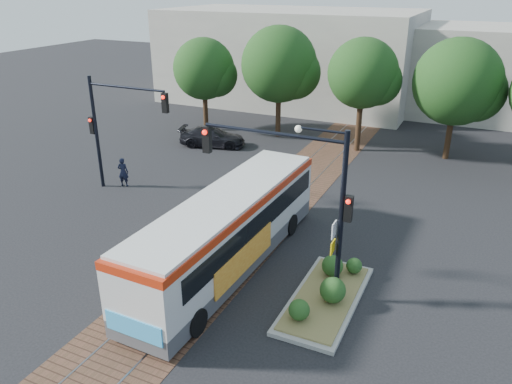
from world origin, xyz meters
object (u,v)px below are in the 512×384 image
Objects in this scene: signal_pole_main at (307,186)px; signal_pole_left at (112,120)px; officer at (123,172)px; parked_car at (212,137)px; city_bus at (229,227)px; traffic_island at (327,292)px.

signal_pole_main is 1.00× the size of signal_pole_left.
parked_car is at bearing -111.13° from officer.
signal_pole_left reaches higher than officer.
officer is 8.29m from parked_car.
signal_pole_main reaches higher than city_bus.
signal_pole_main reaches higher than officer.
signal_pole_left is at bearing 155.89° from city_bus.
signal_pole_left is at bearing 84.53° from officer.
parked_car is (-12.43, 13.66, 0.31)m from traffic_island.
signal_pole_left is 9.37m from parked_car.
officer is at bearing 158.64° from parked_car.
traffic_island is 14.50m from signal_pole_left.
signal_pole_left is at bearing 159.64° from traffic_island.
signal_pole_left is (-9.00, 4.33, 2.17)m from city_bus.
officer reaches higher than traffic_island.
officer reaches higher than parked_car.
city_bus reaches higher than officer.
signal_pole_left is 3.10m from officer.
traffic_island is 3.95m from signal_pole_main.
traffic_island is at bearing -20.36° from signal_pole_left.
signal_pole_main is at bearing 141.37° from officer.
parked_car is (-8.24, 13.10, -1.05)m from city_bus.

